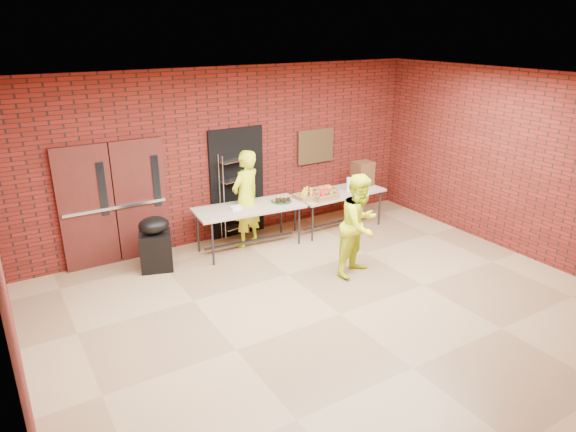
% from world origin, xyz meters
% --- Properties ---
extents(room, '(8.08, 7.08, 3.28)m').
position_xyz_m(room, '(0.00, 0.00, 1.60)').
color(room, olive).
rests_on(room, ground).
extents(double_doors, '(1.78, 0.12, 2.10)m').
position_xyz_m(double_doors, '(-2.20, 3.44, 1.05)').
color(double_doors, '#461914').
rests_on(double_doors, room).
extents(dark_doorway, '(1.10, 0.06, 2.10)m').
position_xyz_m(dark_doorway, '(0.10, 3.46, 1.05)').
color(dark_doorway, black).
rests_on(dark_doorway, room).
extents(bronze_plaque, '(0.85, 0.04, 0.70)m').
position_xyz_m(bronze_plaque, '(1.90, 3.45, 1.55)').
color(bronze_plaque, '#43311A').
rests_on(bronze_plaque, room).
extents(wire_rack, '(0.64, 0.34, 1.67)m').
position_xyz_m(wire_rack, '(0.01, 3.32, 0.84)').
color(wire_rack, '#B7B8BF').
rests_on(wire_rack, room).
extents(table_left, '(2.02, 0.99, 0.80)m').
position_xyz_m(table_left, '(-0.02, 2.75, 0.74)').
color(table_left, tan).
rests_on(table_left, room).
extents(table_right, '(1.88, 0.82, 0.77)m').
position_xyz_m(table_right, '(1.96, 2.70, 0.70)').
color(table_right, tan).
rests_on(table_right, room).
extents(basket_bananas, '(0.43, 0.34, 0.14)m').
position_xyz_m(basket_bananas, '(1.14, 2.63, 0.82)').
color(basket_bananas, '#A66F43').
rests_on(basket_bananas, table_right).
extents(basket_oranges, '(0.40, 0.31, 0.13)m').
position_xyz_m(basket_oranges, '(1.69, 2.81, 0.82)').
color(basket_oranges, '#A66F43').
rests_on(basket_oranges, table_right).
extents(basket_apples, '(0.48, 0.38, 0.15)m').
position_xyz_m(basket_apples, '(1.46, 2.51, 0.83)').
color(basket_apples, '#A66F43').
rests_on(basket_apples, table_right).
extents(muffin_tray, '(0.38, 0.38, 0.10)m').
position_xyz_m(muffin_tray, '(0.62, 2.68, 0.85)').
color(muffin_tray, '#154F1F').
rests_on(muffin_tray, table_left).
extents(napkin_box, '(0.19, 0.12, 0.06)m').
position_xyz_m(napkin_box, '(-0.28, 2.74, 0.84)').
color(napkin_box, white).
rests_on(napkin_box, table_left).
extents(coffee_dispenser, '(0.37, 0.33, 0.49)m').
position_xyz_m(coffee_dispenser, '(2.66, 2.84, 1.01)').
color(coffee_dispenser, '#55371D').
rests_on(coffee_dispenser, table_right).
extents(cup_stack_front, '(0.09, 0.09, 0.26)m').
position_xyz_m(cup_stack_front, '(2.33, 2.56, 0.90)').
color(cup_stack_front, white).
rests_on(cup_stack_front, table_right).
extents(cup_stack_mid, '(0.09, 0.09, 0.27)m').
position_xyz_m(cup_stack_mid, '(2.41, 2.57, 0.90)').
color(cup_stack_mid, white).
rests_on(cup_stack_mid, table_right).
extents(cup_stack_back, '(0.09, 0.09, 0.27)m').
position_xyz_m(cup_stack_back, '(2.18, 2.67, 0.90)').
color(cup_stack_back, white).
rests_on(cup_stack_back, table_right).
extents(covered_grill, '(0.62, 0.56, 0.94)m').
position_xyz_m(covered_grill, '(-1.76, 2.78, 0.47)').
color(covered_grill, black).
rests_on(covered_grill, room).
extents(volunteer_woman, '(0.77, 0.65, 1.81)m').
position_xyz_m(volunteer_woman, '(0.00, 2.90, 0.90)').
color(volunteer_woman, '#D3E819').
rests_on(volunteer_woman, room).
extents(volunteer_man, '(0.99, 0.87, 1.69)m').
position_xyz_m(volunteer_man, '(1.05, 0.92, 0.85)').
color(volunteer_man, '#D3E819').
rests_on(volunteer_man, room).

